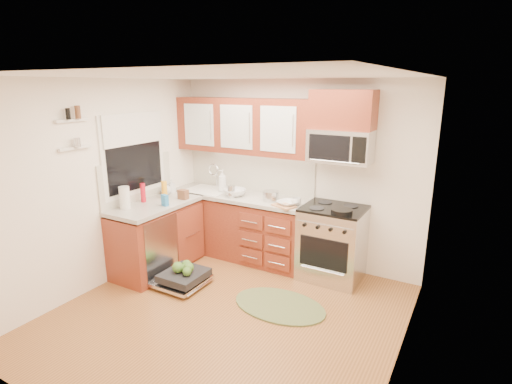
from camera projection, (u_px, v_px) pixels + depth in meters
The scene contains 38 objects.
floor at pixel (226, 316), 4.33m from camera, with size 3.50×3.50×0.00m, color brown.
ceiling at pixel (221, 76), 3.68m from camera, with size 3.50×3.50×0.00m, color white.
wall_back at pixel (295, 173), 5.47m from camera, with size 3.50×0.04×2.50m, color white.
wall_front at pixel (69, 275), 2.53m from camera, with size 3.50×0.04×2.50m, color white.
wall_left at pixel (104, 185), 4.84m from camera, with size 0.04×3.50×2.50m, color white.
wall_right at pixel (406, 237), 3.17m from camera, with size 0.04×3.50×2.50m, color white.
base_cabinet_back at pixel (239, 227), 5.78m from camera, with size 2.05×0.60×0.85m, color maroon.
base_cabinet_left at pixel (157, 239), 5.35m from camera, with size 0.60×1.25×0.85m, color maroon.
countertop_back at pixel (239, 196), 5.65m from camera, with size 2.07×0.64×0.05m, color #A29D94.
countertop_left at pixel (155, 205), 5.22m from camera, with size 0.64×1.27×0.05m, color #A29D94.
backsplash_back at pixel (249, 171), 5.81m from camera, with size 2.05×0.02×0.57m, color beige.
backsplash_left at pixel (137, 180), 5.28m from camera, with size 0.02×1.25×0.57m, color beige.
upper_cabinets at pixel (243, 126), 5.51m from camera, with size 2.05×0.35×0.75m, color maroon, non-canonical shape.
cabinet_over_mw at pixel (343, 110), 4.77m from camera, with size 0.76×0.35×0.47m, color maroon.
range at pixel (332, 243), 5.08m from camera, with size 0.76×0.64×0.95m, color silver, non-canonical shape.
microwave at pixel (340, 146), 4.86m from camera, with size 0.76×0.38×0.40m, color silver, non-canonical shape.
sink at pixel (208, 198), 5.91m from camera, with size 0.62×0.50×0.26m, color white, non-canonical shape.
dishwasher at pixel (182, 278), 4.96m from camera, with size 0.70×0.60×0.20m, color silver, non-canonical shape.
window at pixel (134, 154), 5.17m from camera, with size 0.03×1.05×1.05m, color white, non-canonical shape.
window_blind at pixel (133, 129), 5.07m from camera, with size 0.02×0.96×0.40m, color white.
shelf_upper at pixel (72, 120), 4.32m from camera, with size 0.04×0.40×0.03m, color white.
shelf_lower at pixel (75, 148), 4.40m from camera, with size 0.04×0.40×0.03m, color white.
rug at pixel (279, 306), 4.51m from camera, with size 1.08×0.70×0.02m, color olive, non-canonical shape.
skillet at pixel (342, 211), 4.73m from camera, with size 0.26×0.26×0.05m, color black.
stock_pot at pixel (271, 196), 5.32m from camera, with size 0.22×0.22×0.13m, color silver.
cutting_board at pixel (284, 206), 5.06m from camera, with size 0.29×0.19×0.02m, color tan.
canister at pixel (231, 192), 5.46m from camera, with size 0.10×0.10×0.17m, color silver.
paper_towel_roll at pixel (125, 198), 4.95m from camera, with size 0.13×0.13×0.28m, color white.
mustard_bottle at pixel (164, 190), 5.42m from camera, with size 0.08×0.08×0.24m, color #F4A41B.
red_bottle at pixel (143, 193), 5.24m from camera, with size 0.07×0.07×0.25m, color red.
wooden_box at pixel (183, 194), 5.39m from camera, with size 0.13×0.09×0.13m, color brown.
blue_carton at pixel (165, 200), 5.09m from camera, with size 0.09×0.05×0.15m, color #2674B5.
bowl_a at pixel (288, 203), 5.10m from camera, with size 0.26×0.26×0.06m, color #999999.
bowl_b at pixel (235, 192), 5.55m from camera, with size 0.31×0.31×0.10m, color #999999.
cup at pixel (296, 202), 5.12m from camera, with size 0.12×0.12×0.10m, color #999999.
soap_bottle_a at pixel (222, 181), 5.73m from camera, with size 0.13×0.13×0.33m, color #999999.
soap_bottle_b at pixel (171, 186), 5.71m from camera, with size 0.09×0.09×0.19m, color #999999.
soap_bottle_c at pixel (166, 188), 5.62m from camera, with size 0.14×0.14×0.18m, color #999999.
Camera 1 is at (2.17, -3.17, 2.42)m, focal length 28.00 mm.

